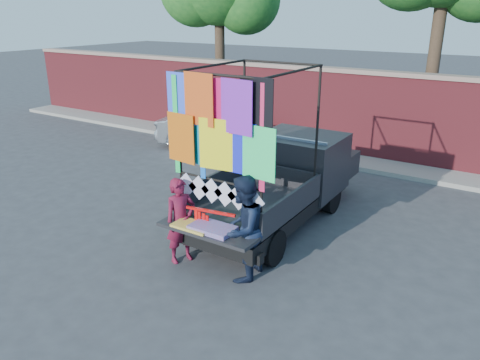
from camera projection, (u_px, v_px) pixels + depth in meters
The scene contains 8 objects.
ground at pixel (257, 259), 8.43m from camera, with size 90.00×90.00×0.00m, color #38383A.
brick_wall at pixel (381, 116), 13.51m from camera, with size 30.00×0.45×2.61m.
curb at pixel (369, 164), 13.39m from camera, with size 30.00×1.20×0.12m, color gray.
pickup_truck at pixel (288, 178), 10.01m from camera, with size 2.09×5.26×3.31m.
sedan at pixel (217, 130), 14.87m from camera, with size 1.33×3.83×1.26m, color #B6B9BE.
woman at pixel (181, 221), 8.13m from camera, with size 0.56×0.37×1.54m, color maroon.
man at pixel (243, 229), 7.55m from camera, with size 0.87×0.68×1.80m, color #151F35.
streamer_bundle at pixel (205, 220), 7.87m from camera, with size 0.90×0.19×0.63m.
Camera 1 is at (3.74, -6.43, 4.23)m, focal length 35.00 mm.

